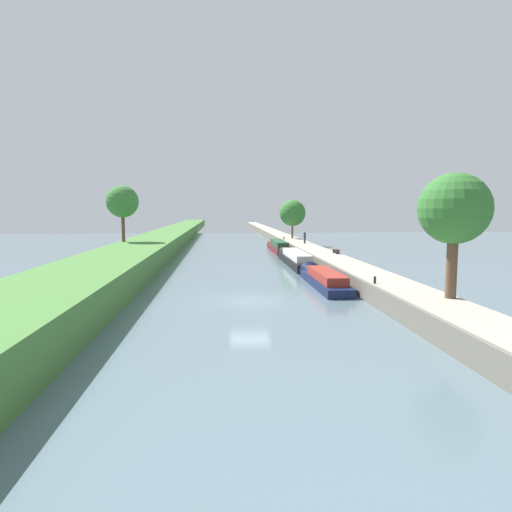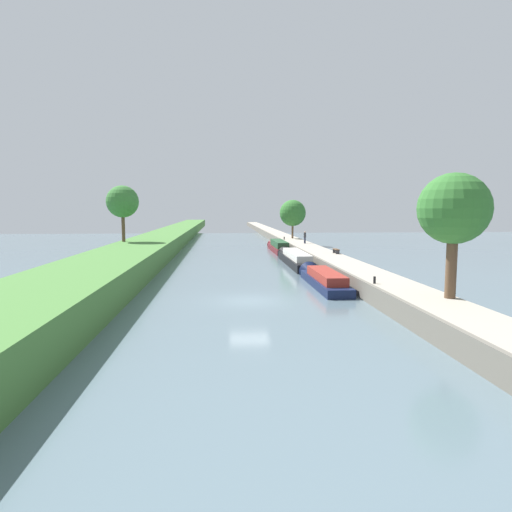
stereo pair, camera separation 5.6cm
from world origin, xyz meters
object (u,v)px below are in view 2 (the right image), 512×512
narrowboat_navy (322,279)px  narrowboat_maroon (278,247)px  park_bench (336,250)px  narrowboat_black (294,258)px  mooring_bollard_far (284,238)px  mooring_bollard_near (375,280)px  person_walking (305,237)px

narrowboat_navy → narrowboat_maroon: 27.53m
narrowboat_navy → park_bench: size_ratio=7.24×
narrowboat_black → narrowboat_navy: bearing=-90.0°
narrowboat_black → narrowboat_maroon: bearing=89.5°
narrowboat_black → park_bench: size_ratio=9.63×
mooring_bollard_far → park_bench: size_ratio=0.30×
narrowboat_maroon → mooring_bollard_far: size_ratio=28.82×
mooring_bollard_near → mooring_bollard_far: size_ratio=1.00×
mooring_bollard_near → person_walking: bearing=87.0°
mooring_bollard_near → park_bench: size_ratio=0.30×
narrowboat_navy → park_bench: (4.33, 12.48, 1.00)m
narrowboat_navy → narrowboat_black: bearing=90.0°
person_walking → mooring_bollard_near: bearing=-93.0°
narrowboat_navy → narrowboat_black: size_ratio=0.75×
narrowboat_black → narrowboat_maroon: (0.13, 14.54, 0.02)m
narrowboat_black → mooring_bollard_far: size_ratio=32.10×
person_walking → mooring_bollard_far: 7.93m
park_bench → mooring_bollard_near: bearing=-97.5°
narrowboat_maroon → mooring_bollard_near: mooring_bollard_near is taller
person_walking → mooring_bollard_far: (-1.73, 7.71, -0.65)m
narrowboat_black → mooring_bollard_far: 21.03m
person_walking → narrowboat_black: bearing=-105.2°
park_bench → person_walking: bearing=93.1°
mooring_bollard_near → park_bench: park_bench is taller
mooring_bollard_far → person_walking: bearing=-77.3°
narrowboat_navy → mooring_bollard_far: (1.86, 33.92, 0.88)m
mooring_bollard_near → narrowboat_maroon: bearing=92.9°
person_walking → park_bench: 13.76m
person_walking → mooring_bollard_near: (-1.73, -32.55, -0.65)m
narrowboat_navy → person_walking: bearing=82.2°
narrowboat_navy → narrowboat_maroon: size_ratio=0.84×
narrowboat_maroon → park_bench: size_ratio=8.65×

